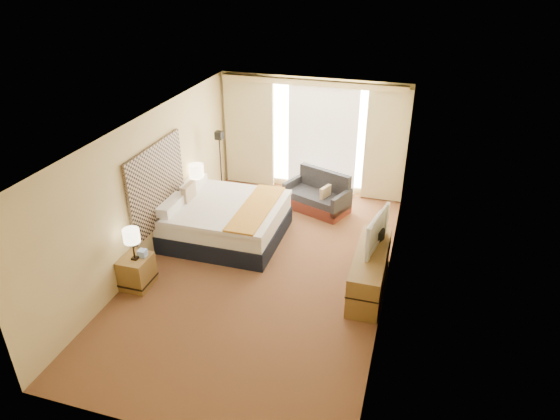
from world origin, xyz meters
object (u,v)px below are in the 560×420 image
(loveseat, at_px, (318,197))
(lamp_left, at_px, (131,236))
(television, at_px, (371,229))
(nightstand_right, at_px, (200,206))
(media_dresser, at_px, (370,270))
(lamp_right, at_px, (196,171))
(bed, at_px, (225,220))
(floor_lamp, at_px, (220,153))
(desk_chair, at_px, (370,256))
(nightstand_left, at_px, (137,272))

(loveseat, height_order, lamp_left, lamp_left)
(television, bearing_deg, nightstand_right, 81.98)
(media_dresser, height_order, lamp_right, lamp_right)
(bed, height_order, loveseat, bed)
(nightstand_right, bearing_deg, floor_lamp, 80.88)
(floor_lamp, bearing_deg, desk_chair, -28.91)
(bed, distance_m, lamp_left, 2.17)
(media_dresser, bearing_deg, desk_chair, 95.77)
(bed, relative_size, lamp_left, 3.82)
(media_dresser, bearing_deg, nightstand_right, 158.60)
(floor_lamp, height_order, lamp_left, floor_lamp)
(media_dresser, bearing_deg, lamp_left, -163.61)
(television, bearing_deg, floor_lamp, 70.02)
(media_dresser, distance_m, desk_chair, 0.36)
(lamp_right, bearing_deg, lamp_left, -88.47)
(bed, bearing_deg, lamp_right, 143.33)
(bed, height_order, desk_chair, bed)
(nightstand_right, height_order, desk_chair, desk_chair)
(bed, relative_size, television, 2.08)
(desk_chair, distance_m, lamp_right, 3.93)
(media_dresser, bearing_deg, floor_lamp, 147.16)
(nightstand_right, xyz_separation_m, lamp_right, (-0.04, 0.03, 0.76))
(desk_chair, height_order, television, television)
(lamp_left, bearing_deg, television, 19.51)
(desk_chair, relative_size, television, 0.89)
(loveseat, relative_size, lamp_left, 2.70)
(loveseat, bearing_deg, television, -37.53)
(media_dresser, height_order, floor_lamp, floor_lamp)
(media_dresser, xyz_separation_m, loveseat, (-1.44, 2.52, -0.07))
(media_dresser, relative_size, loveseat, 1.20)
(nightstand_right, xyz_separation_m, television, (3.65, -1.25, 0.72))
(loveseat, xyz_separation_m, desk_chair, (1.40, -2.17, 0.13))
(nightstand_right, bearing_deg, television, -18.86)
(nightstand_right, distance_m, desk_chair, 3.83)
(floor_lamp, relative_size, desk_chair, 1.79)
(nightstand_left, distance_m, loveseat, 4.23)
(floor_lamp, distance_m, television, 4.09)
(floor_lamp, xyz_separation_m, lamp_right, (-0.18, -0.82, -0.11))
(lamp_right, bearing_deg, media_dresser, -21.62)
(floor_lamp, xyz_separation_m, lamp_left, (-0.11, -3.38, -0.17))
(nightstand_left, distance_m, media_dresser, 3.85)
(media_dresser, distance_m, television, 0.68)
(floor_lamp, bearing_deg, lamp_right, -102.28)
(loveseat, xyz_separation_m, floor_lamp, (-2.13, -0.22, 0.87))
(bed, bearing_deg, media_dresser, -16.38)
(bed, xyz_separation_m, desk_chair, (2.86, -0.50, 0.03))
(loveseat, xyz_separation_m, television, (1.39, -2.32, 0.72))
(bed, distance_m, floor_lamp, 1.77)
(media_dresser, distance_m, loveseat, 2.90)
(lamp_left, distance_m, television, 3.84)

